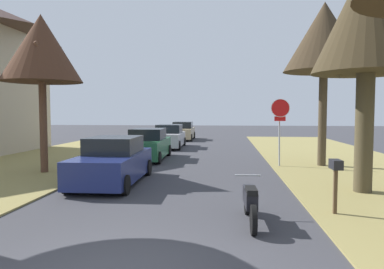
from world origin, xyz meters
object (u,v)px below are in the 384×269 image
(parked_sedan_silver, at_px, (169,137))
(parked_sedan_tan, at_px, (183,131))
(street_tree_right_mid_b, at_px, (324,38))
(stop_sign_far, at_px, (280,118))
(parked_sedan_navy, at_px, (113,162))
(parked_motorcycle, at_px, (250,202))
(curbside_mailbox, at_px, (336,171))
(street_tree_right_mid_a, at_px, (368,17))
(street_tree_left_mid_a, at_px, (41,49))
(parked_sedan_green, at_px, (147,145))

(parked_sedan_silver, xyz_separation_m, parked_sedan_tan, (0.08, 7.06, 0.00))
(parked_sedan_tan, bearing_deg, street_tree_right_mid_b, -61.44)
(parked_sedan_silver, bearing_deg, stop_sign_far, -52.27)
(street_tree_right_mid_b, xyz_separation_m, parked_sedan_navy, (-8.08, -4.52, -4.93))
(stop_sign_far, height_order, parked_sedan_navy, stop_sign_far)
(parked_motorcycle, height_order, curbside_mailbox, curbside_mailbox)
(stop_sign_far, xyz_separation_m, street_tree_right_mid_a, (1.72, -4.96, 2.99))
(street_tree_right_mid_b, xyz_separation_m, curbside_mailbox, (-1.70, -7.76, -4.60))
(street_tree_right_mid_a, xyz_separation_m, curbside_mailbox, (-1.52, -2.47, -4.11))
(street_tree_right_mid_a, bearing_deg, stop_sign_far, 109.13)
(parked_sedan_tan, distance_m, curbside_mailbox, 23.44)
(parked_sedan_silver, bearing_deg, parked_motorcycle, -74.84)
(stop_sign_far, height_order, parked_motorcycle, stop_sign_far)
(street_tree_left_mid_a, relative_size, parked_sedan_navy, 1.39)
(street_tree_right_mid_a, relative_size, parked_sedan_tan, 1.57)
(curbside_mailbox, bearing_deg, street_tree_right_mid_a, 58.29)
(parked_sedan_navy, distance_m, parked_sedan_tan, 19.32)
(stop_sign_far, relative_size, parked_sedan_tan, 0.67)
(street_tree_left_mid_a, bearing_deg, parked_motorcycle, -36.56)
(street_tree_right_mid_a, xyz_separation_m, parked_sedan_silver, (-7.96, 13.03, -4.45))
(street_tree_right_mid_a, distance_m, parked_motorcycle, 6.73)
(curbside_mailbox, bearing_deg, stop_sign_far, 91.53)
(parked_sedan_navy, xyz_separation_m, parked_sedan_silver, (-0.06, 12.26, 0.00))
(stop_sign_far, distance_m, parked_sedan_silver, 10.30)
(street_tree_right_mid_b, relative_size, parked_sedan_green, 1.62)
(parked_sedan_navy, xyz_separation_m, parked_sedan_tan, (0.03, 19.32, 0.00))
(street_tree_right_mid_a, relative_size, street_tree_right_mid_b, 0.97)
(street_tree_right_mid_b, height_order, street_tree_left_mid_a, street_tree_right_mid_b)
(street_tree_right_mid_a, relative_size, curbside_mailbox, 5.46)
(parked_motorcycle, bearing_deg, parked_sedan_silver, 105.16)
(street_tree_right_mid_a, xyz_separation_m, street_tree_left_mid_a, (-11.26, 2.44, -0.30))
(parked_sedan_navy, relative_size, parked_motorcycle, 2.16)
(stop_sign_far, distance_m, parked_motorcycle, 8.61)
(parked_sedan_green, xyz_separation_m, parked_sedan_silver, (0.14, 6.06, 0.00))
(parked_motorcycle, relative_size, curbside_mailbox, 1.62)
(street_tree_left_mid_a, relative_size, parked_sedan_silver, 1.39)
(stop_sign_far, distance_m, parked_sedan_green, 6.84)
(parked_sedan_tan, bearing_deg, street_tree_right_mid_a, -68.58)
(street_tree_right_mid_a, bearing_deg, parked_sedan_green, 139.31)
(street_tree_right_mid_a, height_order, street_tree_left_mid_a, street_tree_right_mid_a)
(parked_sedan_green, bearing_deg, parked_sedan_tan, 89.03)
(stop_sign_far, height_order, curbside_mailbox, stop_sign_far)
(street_tree_left_mid_a, bearing_deg, stop_sign_far, 14.81)
(parked_sedan_navy, height_order, parked_sedan_silver, same)
(parked_motorcycle, bearing_deg, stop_sign_far, 77.52)
(parked_sedan_navy, bearing_deg, parked_sedan_silver, 90.26)
(parked_sedan_green, height_order, curbside_mailbox, parked_sedan_green)
(parked_sedan_silver, relative_size, curbside_mailbox, 3.49)
(parked_sedan_green, bearing_deg, street_tree_right_mid_a, -40.69)
(parked_sedan_silver, relative_size, parked_motorcycle, 2.16)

